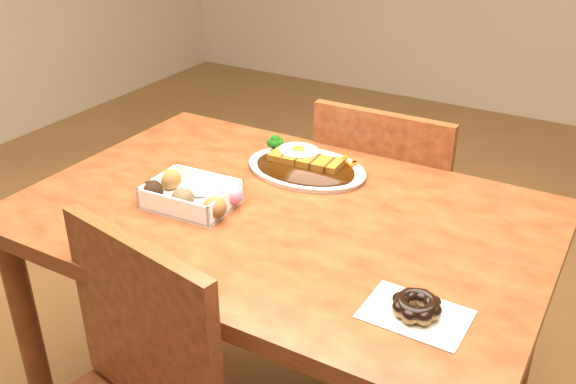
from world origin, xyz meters
The scene contains 5 objects.
table centered at (0.00, 0.00, 0.65)m, with size 1.20×0.80×0.75m.
chair_far centered at (0.07, 0.53, 0.48)m, with size 0.42×0.42×0.87m.
katsu_curry_plate centered at (-0.05, 0.21, 0.77)m, with size 0.32×0.23×0.06m.
donut_box centered at (-0.19, -0.08, 0.78)m, with size 0.23×0.16×0.06m.
pon_de_ring centered at (0.40, -0.21, 0.77)m, with size 0.19×0.13×0.04m.
Camera 1 is at (0.66, -1.11, 1.47)m, focal length 40.00 mm.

